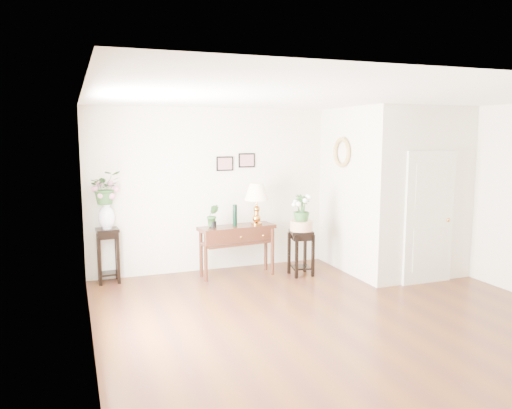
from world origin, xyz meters
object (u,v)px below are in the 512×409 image
table_lamp (257,204)px  plant_stand_b (301,253)px  console_table (237,251)px  plant_stand_a (108,256)px

table_lamp → plant_stand_b: (0.66, -0.35, -0.82)m
table_lamp → plant_stand_b: table_lamp is taller
console_table → plant_stand_a: bearing=162.9°
console_table → plant_stand_b: size_ratio=1.67×
plant_stand_a → plant_stand_b: (3.06, -0.70, -0.06)m
table_lamp → plant_stand_a: bearing=171.6°
console_table → table_lamp: table_lamp is taller
table_lamp → plant_stand_a: size_ratio=0.81×
plant_stand_a → plant_stand_b: 3.14m
console_table → table_lamp: (0.35, 0.00, 0.77)m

